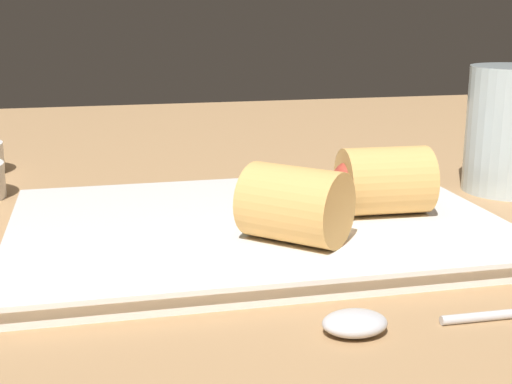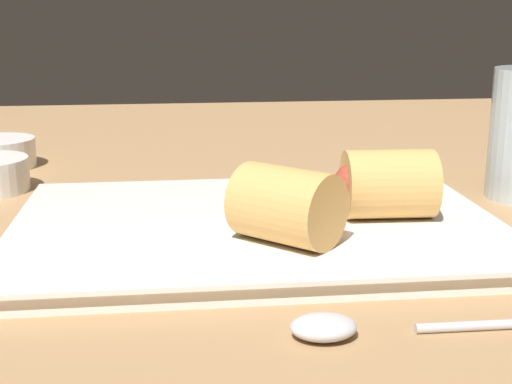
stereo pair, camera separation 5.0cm
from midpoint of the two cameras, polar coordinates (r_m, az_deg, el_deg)
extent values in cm
cube|color=#A87F54|center=(50.13, -0.91, -4.82)|extent=(180.00, 140.00, 2.00)
cube|color=white|center=(49.40, 2.90, -3.17)|extent=(31.91, 22.65, 1.20)
cube|color=white|center=(49.18, 2.91, -2.34)|extent=(33.19, 23.56, 0.30)
cylinder|color=#DBA356|center=(43.80, 5.74, -1.13)|extent=(7.67, 7.63, 4.74)
sphere|color=#56843D|center=(45.00, 3.21, -0.64)|extent=(3.08, 3.08, 3.08)
cylinder|color=#DBA356|center=(50.11, 13.41, 0.58)|extent=(6.29, 5.01, 4.74)
sphere|color=#B23D2D|center=(49.46, 10.83, 0.54)|extent=(3.08, 3.08, 3.08)
ellipsoid|color=silver|center=(35.76, 9.50, -10.70)|extent=(3.34, 2.59, 1.15)
camera|label=1|loc=(0.03, -87.05, 0.78)|focal=50.00mm
camera|label=2|loc=(0.03, 92.95, -0.78)|focal=50.00mm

